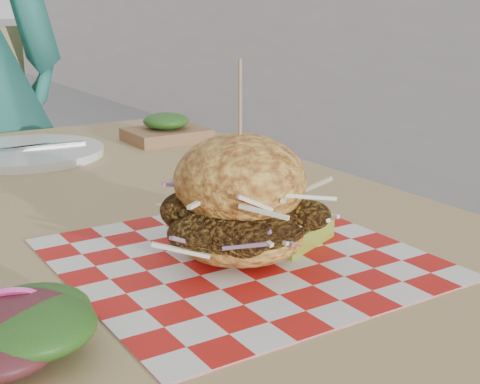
{
  "coord_description": "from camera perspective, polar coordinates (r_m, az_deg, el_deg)",
  "views": [
    {
      "loc": [
        -0.65,
        -1.18,
        1.02
      ],
      "look_at": [
        -0.29,
        -0.62,
        0.82
      ],
      "focal_mm": 50.0,
      "sensor_mm": 36.0,
      "label": 1
    }
  ],
  "objects": [
    {
      "name": "side_salad",
      "position": [
        0.56,
        -19.58,
        -11.66
      ],
      "size": [
        0.14,
        0.14,
        0.05
      ],
      "color": "#3F1419",
      "rests_on": "patio_table"
    },
    {
      "name": "kraft_tray",
      "position": [
        1.33,
        -6.31,
        5.3
      ],
      "size": [
        0.15,
        0.12,
        0.06
      ],
      "color": "#89603E",
      "rests_on": "patio_table"
    },
    {
      "name": "place_setting",
      "position": [
        1.25,
        -17.74,
        3.23
      ],
      "size": [
        0.27,
        0.27,
        0.02
      ],
      "color": "white",
      "rests_on": "patio_table"
    },
    {
      "name": "pickle_spear",
      "position": [
        0.75,
        5.63,
        -3.84
      ],
      "size": [
        0.1,
        0.06,
        0.02
      ],
      "primitive_type": "cube",
      "rotation": [
        0.0,
        0.0,
        0.39
      ],
      "color": "#95A830",
      "rests_on": "paper_liner"
    },
    {
      "name": "paper_liner",
      "position": [
        0.72,
        -0.0,
        -5.67
      ],
      "size": [
        0.36,
        0.36,
        0.0
      ],
      "primitive_type": "cube",
      "color": "red",
      "rests_on": "patio_table"
    },
    {
      "name": "sandwich",
      "position": [
        0.7,
        -0.0,
        -1.16
      ],
      "size": [
        0.18,
        0.18,
        0.21
      ],
      "color": "#EFB043",
      "rests_on": "paper_liner"
    },
    {
      "name": "patio_table",
      "position": [
        0.95,
        -11.65,
        -5.63
      ],
      "size": [
        0.8,
        1.2,
        0.75
      ],
      "color": "tan",
      "rests_on": "ground"
    }
  ]
}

